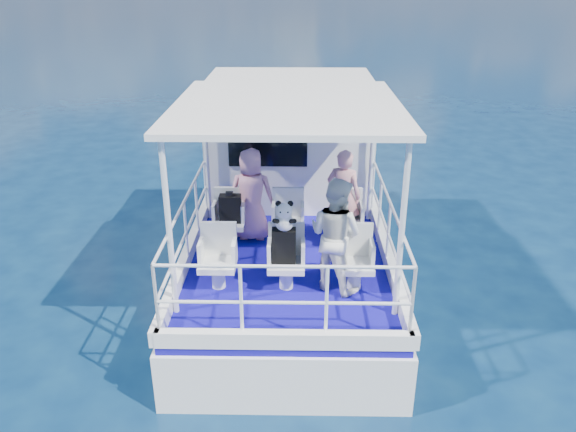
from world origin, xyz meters
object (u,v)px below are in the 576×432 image
(passenger_stbd_aft, at_px, (335,235))
(backpack_center, at_px, (284,246))
(panda, at_px, (284,216))
(passenger_port_fwd, at_px, (251,195))

(passenger_stbd_aft, bearing_deg, backpack_center, 37.48)
(backpack_center, bearing_deg, passenger_stbd_aft, 1.64)
(panda, bearing_deg, passenger_stbd_aft, 3.34)
(passenger_stbd_aft, xyz_separation_m, panda, (-0.65, -0.04, 0.28))
(passenger_stbd_aft, relative_size, panda, 3.85)
(passenger_stbd_aft, distance_m, panda, 0.71)
(passenger_port_fwd, distance_m, passenger_stbd_aft, 1.91)
(backpack_center, height_order, panda, panda)
(backpack_center, distance_m, panda, 0.43)
(backpack_center, relative_size, panda, 1.16)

